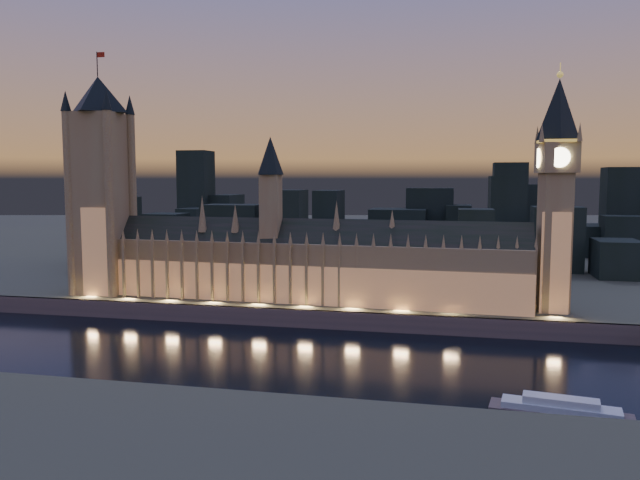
% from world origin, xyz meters
% --- Properties ---
extents(ground_plane, '(2000.00, 2000.00, 0.00)m').
position_xyz_m(ground_plane, '(0.00, 0.00, 0.00)').
color(ground_plane, black).
rests_on(ground_plane, ground).
extents(north_bank, '(2000.00, 960.00, 8.00)m').
position_xyz_m(north_bank, '(0.00, 520.00, 4.00)').
color(north_bank, '#3F463B').
rests_on(north_bank, ground).
extents(embankment_wall, '(2000.00, 2.50, 8.00)m').
position_xyz_m(embankment_wall, '(0.00, 41.00, 4.00)').
color(embankment_wall, '#4E4748').
rests_on(embankment_wall, ground).
extents(palace_of_westminster, '(202.00, 28.86, 78.00)m').
position_xyz_m(palace_of_westminster, '(-1.52, 61.74, 26.37)').
color(palace_of_westminster, '#966E47').
rests_on(palace_of_westminster, north_bank).
extents(victoria_tower, '(31.68, 31.68, 120.86)m').
position_xyz_m(victoria_tower, '(-110.00, 61.92, 67.96)').
color(victoria_tower, '#966E47').
rests_on(victoria_tower, north_bank).
extents(elizabeth_tower, '(18.00, 18.00, 107.17)m').
position_xyz_m(elizabeth_tower, '(108.00, 61.92, 67.72)').
color(elizabeth_tower, '#966E47').
rests_on(elizabeth_tower, north_bank).
extents(river_boat, '(39.69, 14.83, 4.50)m').
position_xyz_m(river_boat, '(95.97, -42.28, 1.56)').
color(river_boat, '#4E4748').
rests_on(river_boat, ground).
extents(city_backdrop, '(457.73, 215.63, 82.93)m').
position_xyz_m(city_backdrop, '(38.51, 247.24, 31.35)').
color(city_backdrop, black).
rests_on(city_backdrop, north_bank).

